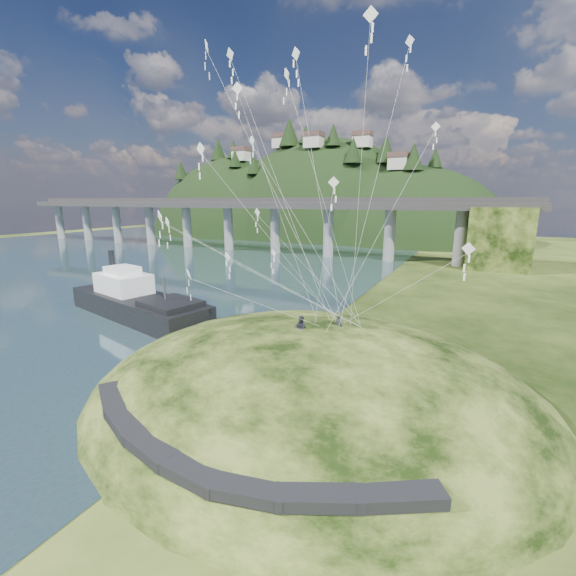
% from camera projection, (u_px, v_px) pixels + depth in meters
% --- Properties ---
extents(ground, '(320.00, 320.00, 0.00)m').
position_uv_depth(ground, '(212.00, 381.00, 31.58)').
color(ground, black).
rests_on(ground, ground).
extents(water, '(240.00, 240.00, 0.00)m').
position_uv_depth(water, '(42.00, 264.00, 89.16)').
color(water, '#2C4851').
rests_on(water, ground).
extents(grass_hill, '(36.00, 32.00, 13.00)m').
position_uv_depth(grass_hill, '(311.00, 409.00, 30.17)').
color(grass_hill, black).
rests_on(grass_hill, ground).
extents(footpath, '(22.29, 5.84, 0.83)m').
position_uv_depth(footpath, '(209.00, 453.00, 19.37)').
color(footpath, black).
rests_on(footpath, ground).
extents(bridge, '(160.00, 11.00, 15.00)m').
position_uv_depth(bridge, '(294.00, 218.00, 101.99)').
color(bridge, '#2D2B2B').
rests_on(bridge, ground).
extents(far_ridge, '(153.00, 70.00, 94.50)m').
position_uv_depth(far_ridge, '(311.00, 254.00, 158.71)').
color(far_ridge, black).
rests_on(far_ridge, ground).
extents(work_barge, '(23.65, 11.15, 7.99)m').
position_uv_depth(work_barge, '(136.00, 301.00, 48.63)').
color(work_barge, black).
rests_on(work_barge, ground).
extents(wooden_dock, '(14.06, 3.06, 1.00)m').
position_uv_depth(wooden_dock, '(207.00, 332.00, 41.83)').
color(wooden_dock, '#361B16').
rests_on(wooden_dock, ground).
extents(kite_flyers, '(3.25, 2.84, 2.03)m').
position_uv_depth(kite_flyers, '(311.00, 315.00, 29.25)').
color(kite_flyers, '#282935').
rests_on(kite_flyers, ground).
extents(kite_swarm, '(21.07, 16.45, 17.72)m').
position_uv_depth(kite_swarm, '(270.00, 153.00, 27.86)').
color(kite_swarm, white).
rests_on(kite_swarm, ground).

